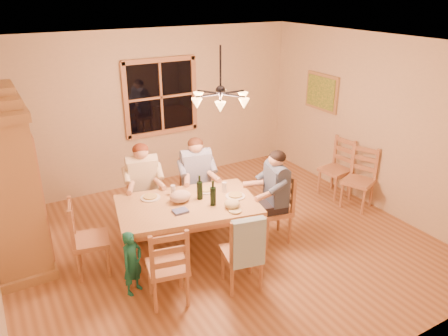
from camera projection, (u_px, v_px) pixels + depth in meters
floor at (221, 244)px, 6.08m from camera, size 5.50×5.50×0.00m
ceiling at (220, 45)px, 5.03m from camera, size 5.50×5.00×0.02m
wall_back at (150, 109)px, 7.55m from camera, size 5.50×0.02×2.70m
wall_right at (374, 123)px, 6.81m from camera, size 0.02×5.00×2.70m
window at (161, 97)px, 7.54m from camera, size 1.30×0.06×1.30m
painting at (322, 92)px, 7.66m from camera, size 0.06×0.78×0.64m
chandelier at (221, 98)px, 5.27m from camera, size 0.77×0.68×0.71m
armoire at (9, 186)px, 5.37m from camera, size 0.66×1.40×2.30m
dining_table at (188, 210)px, 5.62m from camera, size 1.94×1.41×0.76m
chair_far_left at (145, 211)px, 6.36m from camera, size 0.52×0.50×0.99m
chair_far_right at (197, 203)px, 6.58m from camera, size 0.52×0.50×0.99m
chair_near_left at (168, 278)px, 4.90m from camera, size 0.52×0.50×0.99m
chair_near_right at (242, 263)px, 5.15m from camera, size 0.52×0.50×0.99m
chair_end_left at (92, 250)px, 5.40m from camera, size 0.50×0.52×0.99m
chair_end_right at (273, 220)px, 6.11m from camera, size 0.50×0.52×0.99m
adult_woman at (143, 177)px, 6.15m from camera, size 0.46×0.49×0.87m
adult_plaid_man at (196, 170)px, 6.37m from camera, size 0.46×0.49×0.87m
adult_slate_man at (275, 185)px, 5.90m from camera, size 0.49×0.46×0.87m
towel at (248, 243)px, 4.83m from camera, size 0.39×0.17×0.58m
wine_bottle_a at (200, 187)px, 5.63m from camera, size 0.08×0.08×0.33m
wine_bottle_b at (213, 193)px, 5.48m from camera, size 0.08×0.08×0.33m
plate_woman at (150, 198)px, 5.70m from camera, size 0.26×0.26×0.02m
plate_plaid at (206, 190)px, 5.91m from camera, size 0.26×0.26×0.02m
plate_slate at (235, 196)px, 5.74m from camera, size 0.26×0.26×0.02m
wine_glass_a at (173, 190)px, 5.77m from camera, size 0.06×0.06×0.14m
wine_glass_b at (224, 187)px, 5.86m from camera, size 0.06×0.06×0.14m
cap at (232, 204)px, 5.45m from camera, size 0.20×0.20×0.11m
napkin at (180, 211)px, 5.35m from camera, size 0.20×0.17×0.03m
cloth_bundle at (180, 196)px, 5.59m from camera, size 0.28×0.22×0.15m
child at (132, 263)px, 5.00m from camera, size 0.35×0.31×0.80m
chair_spare_front at (357, 190)px, 7.00m from camera, size 0.56×0.57×0.99m
chair_spare_back at (334, 178)px, 7.42m from camera, size 0.47×0.48×0.99m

